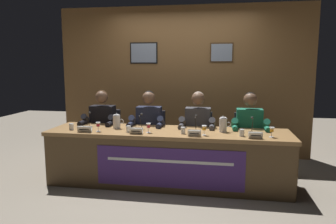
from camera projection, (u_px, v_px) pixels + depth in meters
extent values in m
plane|color=gray|center=(168.00, 183.00, 4.34)|extent=(12.00, 12.00, 0.00)
cube|color=brown|center=(182.00, 82.00, 5.61)|extent=(4.41, 0.12, 2.60)
cube|color=black|center=(144.00, 53.00, 5.59)|extent=(0.49, 0.02, 0.37)
cube|color=#8C99AD|center=(144.00, 53.00, 5.58)|extent=(0.45, 0.01, 0.33)
cube|color=#4C3319|center=(222.00, 53.00, 5.36)|extent=(0.39, 0.02, 0.33)
cube|color=#8C99AD|center=(222.00, 53.00, 5.35)|extent=(0.35, 0.01, 0.29)
cube|color=olive|center=(168.00, 132.00, 4.24)|extent=(3.21, 0.78, 0.05)
cube|color=brown|center=(163.00, 167.00, 3.93)|extent=(3.15, 0.04, 0.68)
cube|color=brown|center=(61.00, 153.00, 4.55)|extent=(0.08, 0.70, 0.68)
cube|color=brown|center=(288.00, 165.00, 4.04)|extent=(0.08, 0.70, 0.68)
cube|color=#4C2D7A|center=(169.00, 168.00, 3.90)|extent=(1.84, 0.01, 0.50)
cube|color=white|center=(169.00, 161.00, 3.88)|extent=(1.56, 0.00, 0.04)
cylinder|color=black|center=(105.00, 166.00, 5.00)|extent=(0.44, 0.44, 0.02)
cylinder|color=black|center=(105.00, 153.00, 4.97)|extent=(0.05, 0.05, 0.40)
cube|color=#232328|center=(104.00, 140.00, 4.94)|extent=(0.44, 0.44, 0.03)
cube|color=#232328|center=(108.00, 123.00, 5.10)|extent=(0.40, 0.05, 0.44)
cylinder|color=black|center=(89.00, 159.00, 4.64)|extent=(0.10, 0.10, 0.45)
cylinder|color=black|center=(102.00, 160.00, 4.61)|extent=(0.10, 0.10, 0.45)
cylinder|color=black|center=(93.00, 139.00, 4.75)|extent=(0.13, 0.34, 0.13)
cylinder|color=black|center=(106.00, 139.00, 4.72)|extent=(0.13, 0.34, 0.13)
cube|color=black|center=(103.00, 121.00, 4.86)|extent=(0.36, 0.20, 0.48)
sphere|color=brown|center=(102.00, 97.00, 4.79)|extent=(0.19, 0.19, 0.19)
sphere|color=#331E0F|center=(102.00, 96.00, 4.80)|extent=(0.17, 0.17, 0.17)
cylinder|color=black|center=(87.00, 121.00, 4.80)|extent=(0.09, 0.30, 0.25)
cylinder|color=black|center=(114.00, 121.00, 4.73)|extent=(0.09, 0.30, 0.25)
cylinder|color=black|center=(83.00, 123.00, 4.64)|extent=(0.07, 0.24, 0.07)
cylinder|color=black|center=(110.00, 124.00, 4.57)|extent=(0.07, 0.24, 0.07)
cube|color=white|center=(84.00, 129.00, 4.11)|extent=(0.19, 0.03, 0.08)
cube|color=white|center=(85.00, 129.00, 4.15)|extent=(0.19, 0.03, 0.08)
cube|color=black|center=(84.00, 129.00, 4.11)|extent=(0.14, 0.01, 0.01)
cylinder|color=white|center=(98.00, 131.00, 4.18)|extent=(0.06, 0.06, 0.00)
cylinder|color=white|center=(98.00, 129.00, 4.18)|extent=(0.01, 0.01, 0.05)
cone|color=white|center=(98.00, 125.00, 4.17)|extent=(0.06, 0.06, 0.06)
cylinder|color=#B21E2D|center=(98.00, 125.00, 4.17)|extent=(0.04, 0.04, 0.04)
cylinder|color=silver|center=(71.00, 127.00, 4.28)|extent=(0.06, 0.06, 0.08)
cylinder|color=silver|center=(71.00, 128.00, 4.28)|extent=(0.05, 0.05, 0.05)
cylinder|color=black|center=(86.00, 128.00, 4.37)|extent=(0.06, 0.06, 0.02)
cylinder|color=black|center=(88.00, 120.00, 4.41)|extent=(0.01, 0.13, 0.18)
sphere|color=#2D2D2D|center=(89.00, 113.00, 4.46)|extent=(0.03, 0.03, 0.03)
cylinder|color=black|center=(150.00, 169.00, 4.88)|extent=(0.44, 0.44, 0.02)
cylinder|color=black|center=(150.00, 156.00, 4.85)|extent=(0.05, 0.05, 0.40)
cube|color=#232328|center=(150.00, 142.00, 4.82)|extent=(0.44, 0.44, 0.03)
cube|color=#232328|center=(153.00, 124.00, 4.98)|extent=(0.40, 0.05, 0.44)
cylinder|color=black|center=(138.00, 162.00, 4.52)|extent=(0.10, 0.10, 0.45)
cylinder|color=black|center=(151.00, 163.00, 4.49)|extent=(0.10, 0.10, 0.45)
cylinder|color=black|center=(140.00, 141.00, 4.63)|extent=(0.13, 0.34, 0.13)
cylinder|color=black|center=(153.00, 141.00, 4.60)|extent=(0.13, 0.34, 0.13)
cube|color=#1E2338|center=(149.00, 123.00, 4.74)|extent=(0.36, 0.20, 0.48)
sphere|color=brown|center=(149.00, 98.00, 4.67)|extent=(0.19, 0.19, 0.19)
sphere|color=black|center=(149.00, 97.00, 4.68)|extent=(0.17, 0.17, 0.17)
cylinder|color=#1E2338|center=(134.00, 122.00, 4.68)|extent=(0.09, 0.30, 0.25)
cylinder|color=#1E2338|center=(162.00, 123.00, 4.61)|extent=(0.09, 0.30, 0.25)
cylinder|color=#1E2338|center=(131.00, 124.00, 4.52)|extent=(0.07, 0.24, 0.07)
cylinder|color=#1E2338|center=(160.00, 125.00, 4.45)|extent=(0.07, 0.24, 0.07)
cube|color=white|center=(136.00, 131.00, 4.00)|extent=(0.17, 0.03, 0.08)
cube|color=white|center=(137.00, 131.00, 4.03)|extent=(0.17, 0.03, 0.08)
cube|color=black|center=(136.00, 131.00, 4.00)|extent=(0.12, 0.01, 0.01)
cylinder|color=white|center=(148.00, 132.00, 4.10)|extent=(0.06, 0.06, 0.00)
cylinder|color=white|center=(148.00, 130.00, 4.10)|extent=(0.01, 0.01, 0.05)
cone|color=white|center=(148.00, 126.00, 4.09)|extent=(0.06, 0.06, 0.06)
cylinder|color=#B21E2D|center=(148.00, 126.00, 4.09)|extent=(0.04, 0.04, 0.04)
cylinder|color=silver|center=(129.00, 129.00, 4.12)|extent=(0.06, 0.06, 0.08)
cylinder|color=silver|center=(129.00, 130.00, 4.12)|extent=(0.05, 0.05, 0.05)
cylinder|color=black|center=(139.00, 130.00, 4.24)|extent=(0.06, 0.06, 0.02)
cylinder|color=black|center=(140.00, 121.00, 4.29)|extent=(0.01, 0.13, 0.18)
sphere|color=#2D2D2D|center=(142.00, 114.00, 4.34)|extent=(0.03, 0.03, 0.03)
cylinder|color=black|center=(197.00, 171.00, 4.76)|extent=(0.44, 0.44, 0.02)
cylinder|color=black|center=(198.00, 158.00, 4.73)|extent=(0.05, 0.05, 0.40)
cube|color=#232328|center=(198.00, 144.00, 4.70)|extent=(0.44, 0.44, 0.03)
cube|color=#232328|center=(199.00, 126.00, 4.86)|extent=(0.40, 0.05, 0.44)
cylinder|color=black|center=(188.00, 165.00, 4.40)|extent=(0.10, 0.10, 0.45)
cylinder|color=black|center=(203.00, 165.00, 4.37)|extent=(0.10, 0.10, 0.45)
cylinder|color=black|center=(190.00, 143.00, 4.51)|extent=(0.13, 0.34, 0.13)
cylinder|color=black|center=(204.00, 143.00, 4.48)|extent=(0.13, 0.34, 0.13)
cube|color=#38383D|center=(198.00, 124.00, 4.62)|extent=(0.36, 0.20, 0.48)
sphere|color=brown|center=(198.00, 99.00, 4.55)|extent=(0.19, 0.19, 0.19)
sphere|color=gray|center=(198.00, 97.00, 4.56)|extent=(0.17, 0.17, 0.17)
cylinder|color=#38383D|center=(183.00, 124.00, 4.56)|extent=(0.09, 0.30, 0.25)
cylinder|color=#38383D|center=(212.00, 124.00, 4.49)|extent=(0.09, 0.30, 0.25)
cylinder|color=#38383D|center=(181.00, 126.00, 4.40)|extent=(0.07, 0.24, 0.07)
cylinder|color=#38383D|center=(212.00, 127.00, 4.33)|extent=(0.07, 0.24, 0.07)
cube|color=white|center=(194.00, 133.00, 3.87)|extent=(0.16, 0.03, 0.08)
cube|color=white|center=(194.00, 133.00, 3.90)|extent=(0.16, 0.03, 0.08)
cube|color=black|center=(194.00, 134.00, 3.87)|extent=(0.11, 0.01, 0.01)
cylinder|color=white|center=(204.00, 135.00, 3.95)|extent=(0.06, 0.06, 0.00)
cylinder|color=white|center=(204.00, 133.00, 3.95)|extent=(0.01, 0.01, 0.05)
cone|color=white|center=(204.00, 128.00, 3.94)|extent=(0.06, 0.06, 0.06)
cylinder|color=orange|center=(204.00, 129.00, 3.94)|extent=(0.04, 0.04, 0.04)
cylinder|color=silver|center=(183.00, 130.00, 4.03)|extent=(0.06, 0.06, 0.08)
cylinder|color=silver|center=(183.00, 132.00, 4.04)|extent=(0.05, 0.05, 0.05)
cylinder|color=black|center=(195.00, 132.00, 4.10)|extent=(0.06, 0.06, 0.02)
cylinder|color=black|center=(196.00, 123.00, 4.15)|extent=(0.01, 0.13, 0.18)
sphere|color=#2D2D2D|center=(196.00, 116.00, 4.20)|extent=(0.03, 0.03, 0.03)
cylinder|color=black|center=(247.00, 174.00, 4.64)|extent=(0.44, 0.44, 0.02)
cylinder|color=black|center=(248.00, 160.00, 4.61)|extent=(0.05, 0.05, 0.40)
cube|color=#232328|center=(248.00, 146.00, 4.58)|extent=(0.44, 0.44, 0.03)
cube|color=#232328|center=(248.00, 127.00, 4.74)|extent=(0.40, 0.05, 0.44)
cylinder|color=black|center=(242.00, 167.00, 4.28)|extent=(0.10, 0.10, 0.45)
cylinder|color=black|center=(257.00, 168.00, 4.25)|extent=(0.10, 0.10, 0.45)
cylinder|color=black|center=(242.00, 145.00, 4.39)|extent=(0.13, 0.34, 0.13)
cylinder|color=black|center=(257.00, 145.00, 4.36)|extent=(0.13, 0.34, 0.13)
cube|color=#196047|center=(249.00, 126.00, 4.50)|extent=(0.36, 0.20, 0.48)
sphere|color=brown|center=(250.00, 100.00, 4.43)|extent=(0.19, 0.19, 0.19)
sphere|color=black|center=(250.00, 98.00, 4.44)|extent=(0.17, 0.17, 0.17)
cylinder|color=#196047|center=(234.00, 125.00, 4.44)|extent=(0.09, 0.30, 0.25)
cylinder|color=#196047|center=(265.00, 126.00, 4.37)|extent=(0.09, 0.30, 0.25)
cylinder|color=#196047|center=(235.00, 128.00, 4.28)|extent=(0.07, 0.24, 0.07)
cylinder|color=#196047|center=(267.00, 129.00, 4.21)|extent=(0.07, 0.24, 0.07)
cube|color=white|center=(256.00, 136.00, 3.75)|extent=(0.16, 0.03, 0.08)
cube|color=white|center=(255.00, 135.00, 3.78)|extent=(0.16, 0.03, 0.08)
cube|color=black|center=(256.00, 136.00, 3.75)|extent=(0.11, 0.01, 0.01)
cylinder|color=white|center=(272.00, 137.00, 3.84)|extent=(0.06, 0.06, 0.00)
cylinder|color=white|center=(272.00, 135.00, 3.84)|extent=(0.01, 0.01, 0.05)
cone|color=white|center=(272.00, 130.00, 3.83)|extent=(0.06, 0.06, 0.06)
cylinder|color=orange|center=(272.00, 130.00, 3.83)|extent=(0.04, 0.04, 0.04)
cylinder|color=silver|center=(242.00, 133.00, 3.90)|extent=(0.06, 0.06, 0.08)
cylinder|color=silver|center=(242.00, 134.00, 3.90)|extent=(0.05, 0.05, 0.05)
cylinder|color=black|center=(253.00, 134.00, 3.95)|extent=(0.06, 0.06, 0.02)
cylinder|color=black|center=(252.00, 126.00, 4.00)|extent=(0.01, 0.13, 0.18)
sphere|color=#2D2D2D|center=(252.00, 118.00, 4.04)|extent=(0.03, 0.03, 0.03)
cylinder|color=silver|center=(117.00, 122.00, 4.37)|extent=(0.10, 0.10, 0.18)
cylinder|color=silver|center=(117.00, 115.00, 4.36)|extent=(0.08, 0.09, 0.01)
sphere|color=silver|center=(117.00, 114.00, 4.35)|extent=(0.02, 0.02, 0.02)
torus|color=silver|center=(121.00, 121.00, 4.36)|extent=(0.07, 0.01, 0.07)
cylinder|color=silver|center=(223.00, 125.00, 4.15)|extent=(0.10, 0.10, 0.18)
cylinder|color=silver|center=(223.00, 118.00, 4.13)|extent=(0.08, 0.08, 0.01)
sphere|color=silver|center=(223.00, 117.00, 4.13)|extent=(0.02, 0.02, 0.02)
torus|color=silver|center=(228.00, 124.00, 4.13)|extent=(0.07, 0.01, 0.07)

